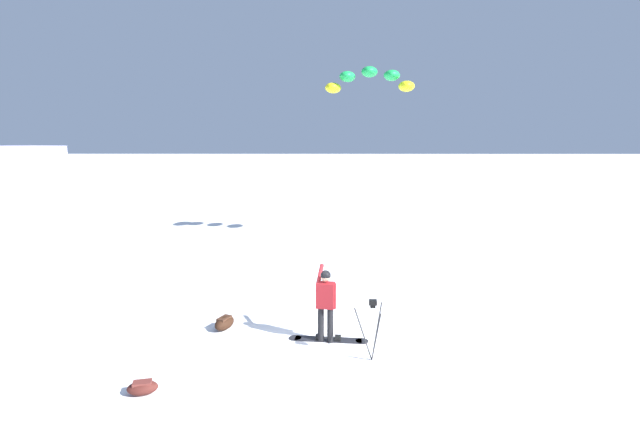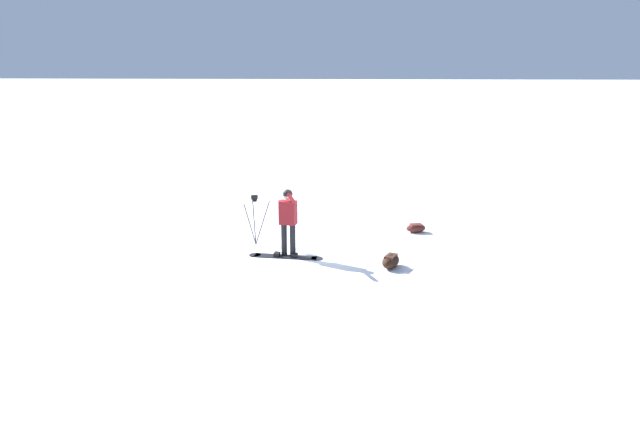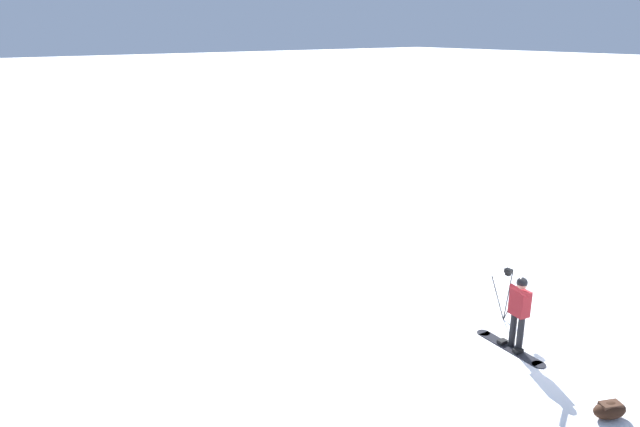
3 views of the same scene
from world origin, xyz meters
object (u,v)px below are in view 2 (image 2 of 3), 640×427
object	(u,v)px
snowboarder	(288,216)
gear_bag_large	(391,261)
snowboard	(286,256)
camera_tripod	(255,209)
gear_bag_small	(416,228)

from	to	relation	value
snowboarder	gear_bag_large	world-z (taller)	snowboarder
snowboard	camera_tripod	world-z (taller)	camera_tripod
snowboarder	gear_bag_large	distance (m)	2.69
gear_bag_small	snowboard	bearing A→B (deg)	-54.97
gear_bag_large	camera_tripod	xyz separation A→B (m)	(-1.60, -3.43, 0.77)
snowboard	camera_tripod	xyz separation A→B (m)	(-1.00, -0.90, 0.92)
camera_tripod	gear_bag_small	bearing A→B (deg)	107.70
snowboarder	gear_bag_large	size ratio (longest dim) A/B	2.38
snowboarder	camera_tripod	world-z (taller)	snowboarder
gear_bag_large	snowboarder	bearing A→B (deg)	-105.36
snowboarder	gear_bag_large	bearing A→B (deg)	74.64
snowboard	gear_bag_large	size ratio (longest dim) A/B	2.56
snowboarder	camera_tripod	bearing A→B (deg)	-133.81
snowboard	gear_bag_small	world-z (taller)	gear_bag_small
camera_tripod	gear_bag_small	xyz separation A→B (m)	(-1.37, 4.28, -0.81)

